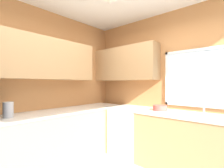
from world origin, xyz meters
TOP-DOWN VIEW (x-y plane):
  - room_shell at (-0.75, 0.52)m, footprint 3.54×3.52m
  - counter_run_left at (-1.40, 0.00)m, footprint 0.65×3.13m
  - counter_run_back at (0.21, 1.39)m, footprint 2.63×0.65m
  - dishwasher at (-0.74, 1.36)m, footprint 0.60×0.60m
  - kettle at (-1.38, -0.54)m, footprint 0.13×0.13m
  - sink_assembly at (0.54, 1.40)m, footprint 0.63×0.40m
  - bowl at (-0.10, 1.39)m, footprint 0.24×0.24m

SIDE VIEW (x-z plane):
  - dishwasher at x=-0.74m, z-range 0.00..0.87m
  - counter_run_left at x=-1.40m, z-range 0.00..0.92m
  - counter_run_back at x=0.21m, z-range 0.00..0.92m
  - sink_assembly at x=0.54m, z-range 0.83..1.02m
  - bowl at x=-0.10m, z-range 0.91..1.00m
  - kettle at x=-1.38m, z-range 0.91..1.13m
  - room_shell at x=-0.75m, z-range 0.48..3.25m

